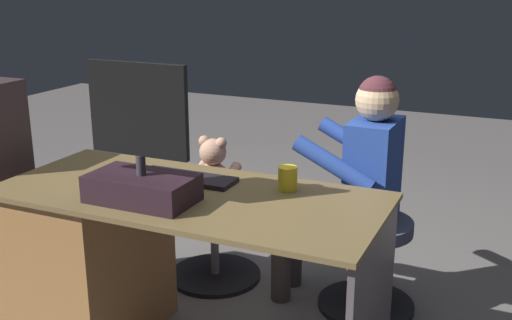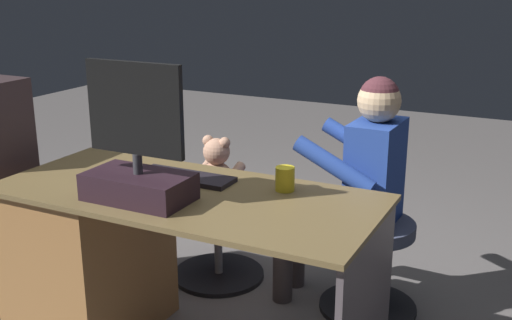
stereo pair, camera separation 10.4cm
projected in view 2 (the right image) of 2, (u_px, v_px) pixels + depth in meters
The scene contains 11 objects.
ground_plane at pixel (236, 313), 3.01m from camera, with size 10.00×10.00×0.00m, color #625D5C.
desk at pixel (107, 254), 2.73m from camera, with size 1.54×0.69×0.75m.
monitor at pixel (138, 165), 2.33m from camera, with size 0.41×0.23×0.52m.
keyboard at pixel (185, 177), 2.60m from camera, with size 0.42×0.14×0.02m, color black.
computer_mouse at pixel (127, 167), 2.71m from camera, with size 0.06×0.10×0.04m, color black.
cup at pixel (285, 179), 2.45m from camera, with size 0.08×0.08×0.10m, color yellow.
tv_remote at pixel (106, 176), 2.61m from camera, with size 0.04×0.15×0.02m, color black.
office_chair_teddy at pixel (218, 230), 3.31m from camera, with size 0.49×0.49×0.46m.
teddy_bear at pixel (218, 170), 3.22m from camera, with size 0.23×0.24×0.33m.
visitor_chair at pixel (370, 257), 2.98m from camera, with size 0.47×0.47×0.46m.
person at pixel (355, 175), 2.90m from camera, with size 0.57×0.48×1.14m.
Camera 2 is at (-1.28, 2.35, 1.58)m, focal length 43.77 mm.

